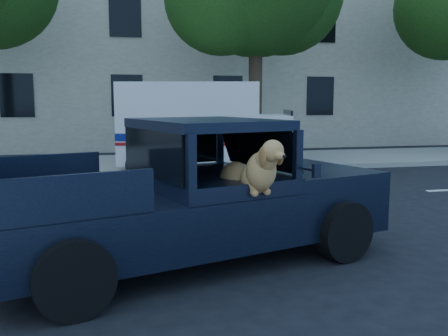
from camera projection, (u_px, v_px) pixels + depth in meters
The scene contains 6 objects.
ground at pixel (89, 262), 6.28m from camera, with size 120.00×120.00×0.00m, color black.
far_sidewalk at pixel (101, 165), 15.16m from camera, with size 60.00×4.00×0.15m, color gray.
lane_stripes at pixel (198, 202), 10.01m from camera, with size 21.60×0.14×0.01m, color silver, non-canonical shape.
building_main at pixel (169, 44), 22.27m from camera, with size 26.00×6.00×9.00m, color beige.
pickup_truck at pixel (185, 215), 6.20m from camera, with size 5.35×3.34×1.79m.
mail_truck at pixel (201, 134), 13.72m from camera, with size 4.91×3.19×2.49m.
Camera 1 is at (0.31, -6.29, 2.03)m, focal length 40.00 mm.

